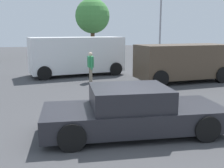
# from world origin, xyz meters

# --- Properties ---
(ground_plane) EXTENTS (80.00, 80.00, 0.00)m
(ground_plane) POSITION_xyz_m (0.00, 0.00, 0.00)
(ground_plane) COLOR #424244
(sedan_foreground) EXTENTS (4.72, 2.28, 1.21)m
(sedan_foreground) POSITION_xyz_m (0.31, 0.05, 0.56)
(sedan_foreground) COLOR #232328
(sedan_foreground) RESTS_ON ground_plane
(dog) EXTENTS (0.31, 0.66, 0.44)m
(dog) POSITION_xyz_m (0.34, 3.46, 0.28)
(dog) COLOR beige
(dog) RESTS_ON ground_plane
(van_white) EXTENTS (5.55, 2.84, 2.22)m
(van_white) POSITION_xyz_m (0.33, 9.65, 1.20)
(van_white) COLOR white
(van_white) RESTS_ON ground_plane
(suv_dark) EXTENTS (4.79, 2.27, 1.90)m
(suv_dark) POSITION_xyz_m (5.22, 6.06, 1.04)
(suv_dark) COLOR #4C3D2D
(suv_dark) RESTS_ON ground_plane
(pedestrian) EXTENTS (0.26, 0.57, 1.53)m
(pedestrian) POSITION_xyz_m (0.65, 7.19, 0.90)
(pedestrian) COLOR gray
(pedestrian) RESTS_ON ground_plane
(light_post_near) EXTENTS (0.44, 0.44, 5.49)m
(light_post_near) POSITION_xyz_m (7.82, 14.19, 3.80)
(light_post_near) COLOR gray
(light_post_near) RESTS_ON ground_plane
(tree_back_left) EXTENTS (3.60, 3.60, 5.90)m
(tree_back_left) POSITION_xyz_m (3.92, 22.30, 4.07)
(tree_back_left) COLOR brown
(tree_back_left) RESTS_ON ground_plane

